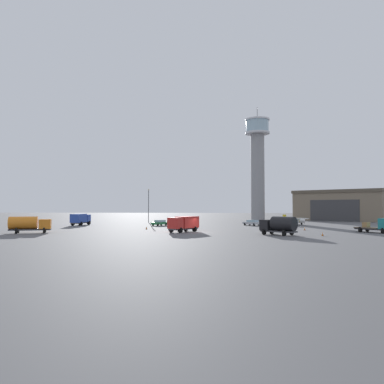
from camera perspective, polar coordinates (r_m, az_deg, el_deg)
ground_plane at (r=66.97m, az=1.33°, el=-6.25°), size 400.00×400.00×0.00m
control_tower at (r=125.08m, az=10.12°, el=4.86°), size 8.10×8.10×37.94m
hangar at (r=131.86m, az=22.34°, el=-1.92°), size 33.01×30.39×10.03m
airplane_white at (r=96.05m, az=15.56°, el=-4.22°), size 6.87×8.61×2.66m
truck_box_red at (r=67.23m, az=-1.27°, el=-4.85°), size 5.41×6.64×2.83m
truck_fuel_tanker_black at (r=61.84m, az=13.36°, el=-4.98°), size 6.00×5.52×3.04m
truck_box_blue at (r=95.67m, az=-16.90°, el=-3.99°), size 3.35×7.07×2.83m
truck_flatbed_teal at (r=72.99m, az=27.11°, el=-4.68°), size 6.05×6.56×2.59m
truck_fuel_tanker_orange at (r=70.68m, az=-23.92°, el=-4.53°), size 7.17×4.61×2.91m
car_green at (r=90.10m, az=-5.03°, el=-4.74°), size 3.88×4.38×1.37m
car_silver at (r=91.50m, az=9.29°, el=-4.68°), size 4.48×4.48×1.37m
light_post_east at (r=110.31m, az=-6.75°, el=-1.65°), size 0.44×0.44×9.89m
traffic_cone_near_left at (r=76.66m, az=-7.08°, el=-5.52°), size 0.36×0.36×0.56m
traffic_cone_near_right at (r=75.70m, az=17.05°, el=-5.47°), size 0.36×0.36×0.59m
traffic_cone_mid_apron at (r=62.22m, az=19.56°, el=-6.16°), size 0.36×0.36×0.60m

